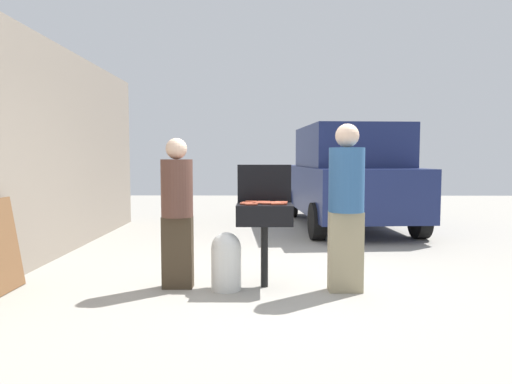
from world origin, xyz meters
The scene contains 24 objects.
ground_plane centered at (0.00, 0.00, 0.00)m, with size 24.00×24.00×0.00m, color #9E998E.
house_wall_side centered at (-3.10, 1.00, 1.50)m, with size 0.24×8.00×3.00m, color gray.
bbq_grill centered at (-0.11, -0.10, 0.77)m, with size 0.60×0.44×0.91m.
grill_lid_open centered at (-0.11, 0.12, 1.12)m, with size 0.60×0.05×0.42m, color black.
hot_dog_0 centered at (-0.07, -0.17, 0.92)m, with size 0.03×0.03×0.13m, color #B74C33.
hot_dog_1 centered at (-0.20, -0.04, 0.92)m, with size 0.03×0.03×0.13m, color #B74C33.
hot_dog_2 centered at (-0.17, -0.07, 0.92)m, with size 0.03×0.03×0.13m, color #AD4228.
hot_dog_3 centered at (0.08, -0.04, 0.92)m, with size 0.03×0.03×0.13m, color #C6593D.
hot_dog_4 centered at (-0.28, -0.11, 0.92)m, with size 0.03×0.03×0.13m, color #AD4228.
hot_dog_5 centered at (-0.14, -0.13, 0.92)m, with size 0.03×0.03×0.13m, color #C6593D.
hot_dog_6 centered at (0.07, -0.09, 0.92)m, with size 0.03×0.03×0.13m, color #AD4228.
hot_dog_7 centered at (-0.11, 0.01, 0.92)m, with size 0.03×0.03×0.13m, color #C6593D.
hot_dog_8 centered at (0.07, -0.19, 0.92)m, with size 0.03×0.03×0.13m, color #AD4228.
hot_dog_9 centered at (0.00, -0.13, 0.92)m, with size 0.03×0.03×0.13m, color #C6593D.
hot_dog_10 centered at (0.03, -0.23, 0.92)m, with size 0.03×0.03×0.13m, color #AD4228.
hot_dog_11 centered at (-0.05, -0.06, 0.92)m, with size 0.03×0.03×0.13m, color #B74C33.
hot_dog_12 centered at (-0.30, -0.20, 0.92)m, with size 0.03×0.03×0.13m, color #C6593D.
hot_dog_13 centered at (-0.25, 0.03, 0.92)m, with size 0.03×0.03×0.13m, color #AD4228.
hot_dog_14 centered at (-0.25, -0.26, 0.92)m, with size 0.03×0.03×0.13m, color #B74C33.
hot_dog_15 centered at (-0.11, -0.10, 0.92)m, with size 0.03×0.03×0.13m, color #AD4228.
propane_tank centered at (-0.51, -0.22, 0.32)m, with size 0.32×0.32×0.62m.
person_left centered at (-1.04, -0.14, 0.88)m, with size 0.34×0.34×1.61m.
person_right centered at (0.74, -0.26, 0.95)m, with size 0.37×0.37×1.76m.
parked_minivan centered at (1.61, 4.35, 1.03)m, with size 2.29×4.53×2.02m.
Camera 1 is at (-0.15, -5.09, 1.41)m, focal length 32.69 mm.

